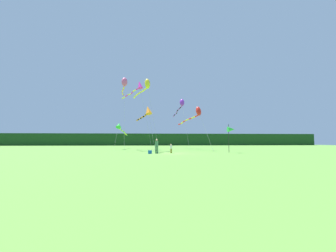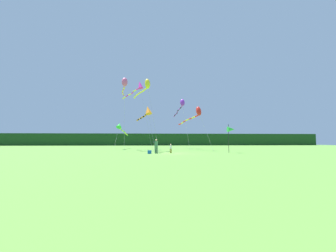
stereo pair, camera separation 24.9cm
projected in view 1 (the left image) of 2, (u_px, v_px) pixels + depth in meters
ground_plane at (172, 153)px, 24.69m from camera, size 120.00×120.00×0.00m
distant_treeline at (159, 140)px, 69.57m from camera, size 108.00×3.45×3.88m
person_adult at (157, 145)px, 24.60m from camera, size 0.37×0.37×1.70m
person_child at (171, 148)px, 25.19m from camera, size 0.25×0.25×1.12m
cooler_box at (150, 152)px, 24.11m from camera, size 0.45×0.30×0.40m
banner_flag_pole at (231, 130)px, 26.75m from camera, size 0.90×0.70×3.63m
kite_rainbow at (124, 83)px, 34.39m from camera, size 1.43×7.41×12.02m
kite_magenta at (138, 86)px, 38.32m from camera, size 6.04×6.63×12.58m
kite_purple at (181, 104)px, 41.53m from camera, size 1.83×10.49×9.88m
kite_yellow at (146, 85)px, 32.77m from camera, size 4.16×5.79×11.34m
kite_orange at (147, 111)px, 29.41m from camera, size 2.91×4.94×6.53m
kite_green at (120, 127)px, 38.01m from camera, size 1.50×8.66×4.97m
kite_red at (196, 113)px, 33.50m from camera, size 4.16×7.53×7.10m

